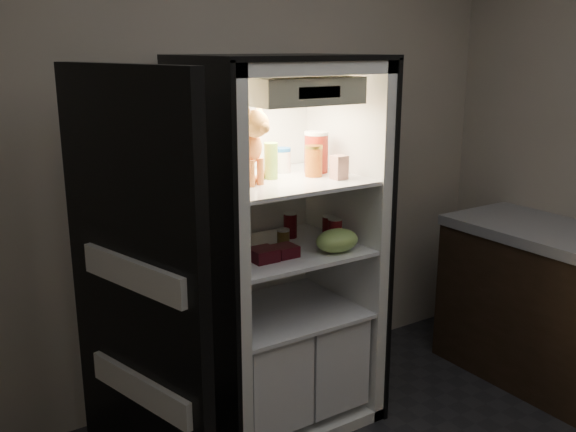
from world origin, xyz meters
The scene contains 16 objects.
room_shell centered at (0.00, 0.00, 1.62)m, with size 3.60×3.60×3.60m.
refrigerator centered at (0.00, 1.38, 0.79)m, with size 0.90×0.72×1.88m.
fridge_door centered at (-0.83, 1.13, 0.91)m, with size 0.28×0.86×1.85m.
tabby_cat centered at (-0.21, 1.36, 1.43)m, with size 0.35×0.37×0.38m.
parmesan_shaker centered at (-0.04, 1.36, 1.38)m, with size 0.07×0.07×0.17m.
mayo_tub centered at (0.09, 1.47, 1.35)m, with size 0.09×0.09×0.13m.
salsa_jar centered at (0.17, 1.29, 1.37)m, with size 0.09×0.09×0.15m.
pepper_jar centered at (0.24, 1.37, 1.39)m, with size 0.12×0.12×0.21m.
cream_carton centered at (0.23, 1.17, 1.35)m, with size 0.07×0.07×0.11m, color beige.
soda_can_a centered at (0.14, 1.45, 1.01)m, with size 0.07×0.07×0.13m.
soda_can_b centered at (0.28, 1.31, 1.00)m, with size 0.07×0.07×0.13m.
soda_can_c centered at (0.25, 1.23, 1.01)m, with size 0.07×0.07×0.13m.
condiment_jar centered at (0.02, 1.35, 0.98)m, with size 0.06×0.06×0.09m.
grape_bag centered at (0.19, 1.13, 1.00)m, with size 0.23×0.16×0.11m, color #85B755.
berry_box_left centered at (-0.18, 1.21, 0.97)m, with size 0.12×0.12×0.06m, color #480C11.
berry_box_right centered at (-0.06, 1.21, 0.97)m, with size 0.11×0.11×0.05m, color #480C11.
Camera 1 is at (-1.65, -1.23, 1.91)m, focal length 40.00 mm.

